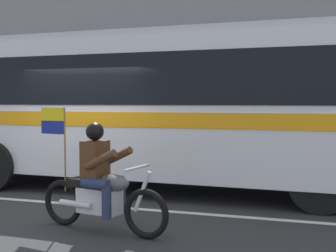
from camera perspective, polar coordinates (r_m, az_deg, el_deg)
The scene contains 7 objects.
ground_plane at distance 8.87m, azimuth -11.05°, elevation -9.00°, with size 60.00×60.00×0.00m, color #2B2B2D.
sidewalk_curb at distance 13.50m, azimuth -0.78°, elevation -4.40°, with size 28.00×3.80×0.15m, color #B7B2A8.
lane_center_stripe at distance 8.35m, azimuth -13.02°, elevation -9.75°, with size 26.60×0.14×0.01m, color silver.
office_building_facade at distance 15.92m, azimuth 1.82°, elevation 15.20°, with size 28.00×0.89×10.32m.
transit_bus at distance 9.25m, azimuth -0.24°, elevation 3.32°, with size 11.11×2.89×3.22m.
motorcycle_with_rider at distance 6.41m, azimuth -8.73°, elevation -7.62°, with size 2.17×0.71×1.78m.
fire_hydrant at distance 13.64m, azimuth -15.85°, elevation -2.56°, with size 0.22×0.30×0.75m.
Camera 1 is at (4.10, -7.64, 1.87)m, focal length 47.02 mm.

